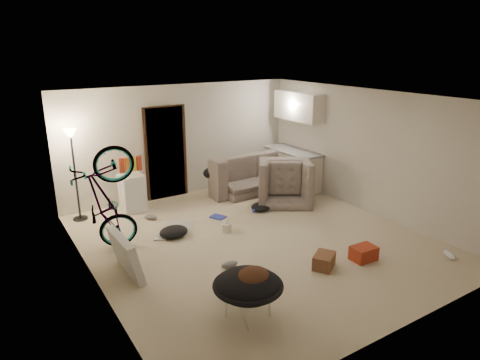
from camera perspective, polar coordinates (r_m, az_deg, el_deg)
floor at (r=7.67m, az=2.04°, el=-8.08°), size 5.50×6.00×0.02m
ceiling at (r=6.96m, az=2.26°, el=10.97°), size 5.50×6.00×0.02m
wall_back at (r=9.77m, az=-7.90°, el=5.23°), size 5.50×0.02×2.50m
wall_front at (r=5.18m, az=21.43°, el=-7.14°), size 5.50×0.02×2.50m
wall_left at (r=6.17m, az=-19.56°, el=-2.98°), size 0.02×6.00×2.50m
wall_right at (r=9.02m, az=16.81°, el=3.61°), size 0.02×6.00×2.50m
doorway at (r=9.63m, az=-9.91°, el=3.55°), size 0.85×0.10×2.04m
door_trim at (r=9.61m, az=-9.84°, el=3.52°), size 0.97×0.04×2.10m
floor_lamp at (r=8.72m, az=-21.38°, el=3.07°), size 0.28×0.28×1.81m
kitchen_counter at (r=10.38m, az=6.95°, el=1.39°), size 0.60×1.50×0.88m
counter_top at (r=10.27m, az=7.04°, el=3.86°), size 0.64×1.54×0.04m
kitchen_uppers at (r=10.16m, az=7.84°, el=9.71°), size 0.38×1.40×0.65m
sofa at (r=10.24m, az=1.35°, el=0.69°), size 2.34×0.94×0.68m
armchair at (r=9.51m, az=5.73°, el=-0.52°), size 1.49×1.45×0.74m
bicycle at (r=7.40m, az=-17.24°, el=-5.65°), size 1.98×1.12×1.08m
book_asset at (r=6.04m, az=-1.83°, el=-15.59°), size 0.22×0.18×0.01m
mini_fridge at (r=9.12m, az=-14.17°, el=-1.69°), size 0.46×0.46×0.77m
snack_box_0 at (r=8.90m, az=-15.50°, el=1.87°), size 0.11×0.08×0.30m
snack_box_1 at (r=8.93m, az=-14.77°, el=1.99°), size 0.11×0.08×0.30m
snack_box_2 at (r=8.96m, az=-14.04°, el=2.11°), size 0.11×0.09×0.30m
snack_box_3 at (r=9.00m, az=-13.32°, el=2.22°), size 0.10×0.07×0.30m
saucer_chair at (r=5.51m, az=1.07°, el=-14.60°), size 0.89×0.89×0.63m
hoodie at (r=5.41m, az=1.71°, el=-12.85°), size 0.61×0.58×0.22m
sofa_drape at (r=9.70m, az=-3.32°, el=0.96°), size 0.66×0.58×0.28m
tv_box at (r=6.69m, az=-15.01°, el=-9.60°), size 0.27×0.98×0.65m
drink_case_a at (r=6.87m, az=11.14°, el=-10.54°), size 0.48×0.45×0.22m
drink_case_b at (r=7.24m, az=16.15°, el=-9.35°), size 0.41×0.31×0.23m
juicer at (r=7.94m, az=-1.74°, el=-6.30°), size 0.16×0.16×0.24m
newspaper at (r=8.37m, az=-7.99°, el=-5.88°), size 0.73×0.70×0.01m
book_blue at (r=8.62m, az=-2.95°, el=-4.94°), size 0.32×0.35×0.03m
book_white at (r=7.89m, az=-10.58°, el=-7.44°), size 0.31×0.34×0.03m
shoe_0 at (r=8.91m, az=2.08°, el=-3.91°), size 0.28×0.24×0.10m
shoe_1 at (r=8.67m, az=-11.79°, el=-4.89°), size 0.28×0.27×0.10m
shoe_3 at (r=6.77m, az=-1.39°, el=-11.19°), size 0.29×0.15×0.10m
shoe_4 at (r=7.83m, az=26.12°, el=-8.91°), size 0.25×0.32×0.11m
clothes_lump_a at (r=7.87m, az=-8.83°, el=-6.82°), size 0.60×0.54×0.17m
clothes_lump_b at (r=8.98m, az=2.83°, el=-3.59°), size 0.59×0.56×0.14m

